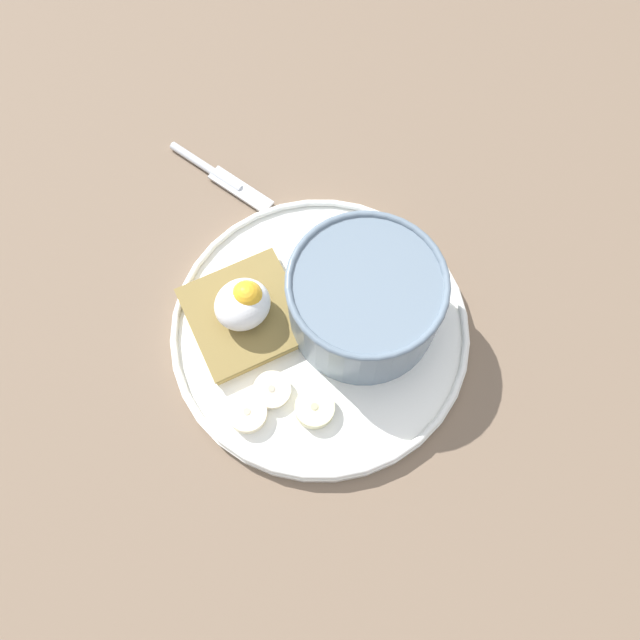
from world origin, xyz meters
TOP-DOWN VIEW (x-y plane):
  - ground_plane at (0.00, 0.00)cm, footprint 120.00×120.00cm
  - plate at (0.00, 0.00)cm, footprint 26.13×26.13cm
  - oatmeal_bowl at (3.66, -1.40)cm, footprint 13.02×13.02cm
  - toast_slice at (-4.38, 4.90)cm, footprint 11.38×11.38cm
  - poached_egg at (-4.26, 4.89)cm, footprint 4.84×4.49cm
  - banana_slice_front at (-6.72, -1.90)cm, footprint 4.31×4.35cm
  - banana_slice_left at (-4.93, -5.34)cm, footprint 4.19×4.17cm
  - banana_slice_back at (-9.44, -2.18)cm, footprint 4.55×4.56cm
  - knife at (2.63, 18.91)cm, footprint 4.20×12.21cm

SIDE VIEW (x-z plane):
  - ground_plane at x=0.00cm, z-range 0.00..2.00cm
  - knife at x=2.63cm, z-range 2.00..2.80cm
  - plate at x=0.00cm, z-range 2.00..3.60cm
  - banana_slice_front at x=-6.72cm, z-range 2.91..4.23cm
  - banana_slice_left at x=-4.93cm, z-range 2.97..4.19cm
  - banana_slice_back at x=-9.44cm, z-range 2.97..4.20cm
  - toast_slice at x=-4.38cm, z-range 3.08..4.31cm
  - poached_egg at x=-4.26cm, z-range 4.13..8.12cm
  - oatmeal_bowl at x=3.66cm, z-range 3.10..10.19cm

